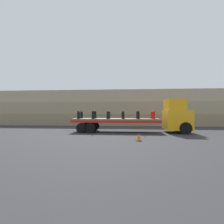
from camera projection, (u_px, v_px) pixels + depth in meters
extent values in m
plane|color=#2D2D30|center=(116.00, 132.00, 17.05)|extent=(120.00, 120.00, 0.00)
cube|color=gray|center=(120.00, 119.00, 25.42)|extent=(60.00, 3.00, 1.69)
cube|color=tan|center=(120.00, 108.00, 25.56)|extent=(60.00, 3.00, 1.69)
cube|color=tan|center=(120.00, 96.00, 25.70)|extent=(60.00, 3.00, 1.69)
cube|color=orange|center=(177.00, 120.00, 16.52)|extent=(2.26, 2.58, 1.80)
cube|color=orange|center=(175.00, 105.00, 16.53)|extent=(1.58, 2.37, 1.06)
cube|color=black|center=(184.00, 116.00, 16.46)|extent=(0.90, 2.27, 1.01)
cylinder|color=black|center=(186.00, 128.00, 15.26)|extent=(1.07, 0.28, 1.07)
cylinder|color=black|center=(178.00, 126.00, 17.70)|extent=(1.07, 0.28, 1.07)
cube|color=brown|center=(116.00, 119.00, 17.04)|extent=(8.33, 2.46, 0.15)
cube|color=red|center=(115.00, 122.00, 15.86)|extent=(8.33, 0.08, 0.20)
cube|color=red|center=(117.00, 120.00, 18.23)|extent=(8.33, 0.08, 0.20)
cylinder|color=black|center=(90.00, 128.00, 16.13)|extent=(0.94, 0.30, 0.94)
cylinder|color=black|center=(95.00, 126.00, 18.38)|extent=(0.94, 0.30, 0.94)
cylinder|color=black|center=(81.00, 128.00, 16.20)|extent=(0.94, 0.30, 0.94)
cylinder|color=black|center=(87.00, 126.00, 18.45)|extent=(0.94, 0.30, 0.94)
cylinder|color=black|center=(79.00, 118.00, 16.83)|extent=(0.33, 0.33, 0.03)
cylinder|color=black|center=(79.00, 116.00, 16.83)|extent=(0.26, 0.26, 0.57)
sphere|color=black|center=(79.00, 112.00, 16.82)|extent=(0.25, 0.25, 0.25)
cylinder|color=black|center=(78.00, 115.00, 16.63)|extent=(0.12, 0.13, 0.12)
cylinder|color=black|center=(79.00, 115.00, 17.02)|extent=(0.12, 0.13, 0.12)
cylinder|color=black|center=(81.00, 118.00, 17.90)|extent=(0.33, 0.33, 0.03)
cylinder|color=black|center=(81.00, 115.00, 17.90)|extent=(0.26, 0.26, 0.57)
sphere|color=black|center=(81.00, 112.00, 17.90)|extent=(0.25, 0.25, 0.25)
cylinder|color=black|center=(81.00, 115.00, 17.71)|extent=(0.12, 0.13, 0.12)
cylinder|color=black|center=(82.00, 115.00, 18.10)|extent=(0.12, 0.13, 0.12)
cylinder|color=black|center=(93.00, 119.00, 16.70)|extent=(0.33, 0.33, 0.03)
cylinder|color=black|center=(93.00, 116.00, 16.70)|extent=(0.26, 0.26, 0.57)
sphere|color=black|center=(93.00, 112.00, 16.70)|extent=(0.25, 0.25, 0.25)
cylinder|color=black|center=(93.00, 115.00, 16.50)|extent=(0.12, 0.13, 0.12)
cylinder|color=black|center=(93.00, 115.00, 16.89)|extent=(0.12, 0.13, 0.12)
cylinder|color=black|center=(95.00, 118.00, 17.77)|extent=(0.33, 0.33, 0.03)
cylinder|color=black|center=(95.00, 115.00, 17.77)|extent=(0.26, 0.26, 0.57)
sphere|color=black|center=(95.00, 112.00, 17.77)|extent=(0.25, 0.25, 0.25)
cylinder|color=black|center=(95.00, 115.00, 17.58)|extent=(0.12, 0.13, 0.12)
cylinder|color=black|center=(96.00, 115.00, 17.97)|extent=(0.12, 0.13, 0.12)
cylinder|color=black|center=(108.00, 119.00, 16.57)|extent=(0.33, 0.33, 0.03)
cylinder|color=black|center=(108.00, 116.00, 16.57)|extent=(0.26, 0.26, 0.57)
sphere|color=black|center=(108.00, 112.00, 16.57)|extent=(0.25, 0.25, 0.25)
cylinder|color=black|center=(108.00, 115.00, 16.37)|extent=(0.12, 0.13, 0.12)
cylinder|color=black|center=(108.00, 115.00, 16.76)|extent=(0.12, 0.13, 0.12)
cylinder|color=black|center=(109.00, 118.00, 17.65)|extent=(0.33, 0.33, 0.03)
cylinder|color=black|center=(109.00, 115.00, 17.64)|extent=(0.26, 0.26, 0.57)
sphere|color=black|center=(109.00, 112.00, 17.64)|extent=(0.25, 0.25, 0.25)
cylinder|color=black|center=(109.00, 115.00, 17.45)|extent=(0.12, 0.13, 0.12)
cylinder|color=black|center=(109.00, 115.00, 17.84)|extent=(0.12, 0.13, 0.12)
cylinder|color=black|center=(123.00, 119.00, 16.44)|extent=(0.33, 0.33, 0.03)
cylinder|color=black|center=(123.00, 116.00, 16.44)|extent=(0.26, 0.26, 0.57)
sphere|color=black|center=(123.00, 112.00, 16.44)|extent=(0.25, 0.25, 0.25)
cylinder|color=black|center=(123.00, 115.00, 16.24)|extent=(0.12, 0.13, 0.12)
cylinder|color=black|center=(123.00, 115.00, 16.64)|extent=(0.12, 0.13, 0.12)
cylinder|color=black|center=(123.00, 118.00, 17.52)|extent=(0.33, 0.33, 0.03)
cylinder|color=black|center=(123.00, 115.00, 17.52)|extent=(0.26, 0.26, 0.57)
sphere|color=black|center=(123.00, 112.00, 17.51)|extent=(0.25, 0.25, 0.25)
cylinder|color=black|center=(123.00, 115.00, 17.32)|extent=(0.12, 0.13, 0.12)
cylinder|color=black|center=(123.00, 115.00, 17.71)|extent=(0.12, 0.13, 0.12)
cylinder|color=black|center=(138.00, 119.00, 16.31)|extent=(0.33, 0.33, 0.03)
cylinder|color=black|center=(138.00, 116.00, 16.31)|extent=(0.26, 0.26, 0.57)
sphere|color=black|center=(138.00, 112.00, 16.31)|extent=(0.25, 0.25, 0.25)
cylinder|color=black|center=(138.00, 115.00, 16.11)|extent=(0.12, 0.13, 0.12)
cylinder|color=black|center=(138.00, 115.00, 16.51)|extent=(0.12, 0.13, 0.12)
cylinder|color=black|center=(137.00, 118.00, 17.39)|extent=(0.33, 0.33, 0.03)
cylinder|color=black|center=(137.00, 116.00, 17.39)|extent=(0.26, 0.26, 0.57)
sphere|color=black|center=(137.00, 112.00, 17.39)|extent=(0.25, 0.25, 0.25)
cylinder|color=black|center=(138.00, 115.00, 17.19)|extent=(0.12, 0.13, 0.12)
cylinder|color=black|center=(137.00, 115.00, 17.58)|extent=(0.12, 0.13, 0.12)
cylinder|color=red|center=(154.00, 119.00, 16.18)|extent=(0.33, 0.33, 0.03)
cylinder|color=red|center=(154.00, 116.00, 16.18)|extent=(0.26, 0.26, 0.57)
sphere|color=red|center=(154.00, 112.00, 16.18)|extent=(0.25, 0.25, 0.25)
cylinder|color=red|center=(154.00, 115.00, 15.98)|extent=(0.12, 0.13, 0.12)
cylinder|color=red|center=(153.00, 115.00, 16.38)|extent=(0.12, 0.13, 0.12)
cylinder|color=red|center=(152.00, 118.00, 17.26)|extent=(0.33, 0.33, 0.03)
cylinder|color=red|center=(152.00, 116.00, 17.26)|extent=(0.26, 0.26, 0.57)
sphere|color=red|center=(152.00, 112.00, 17.26)|extent=(0.25, 0.25, 0.25)
cylinder|color=red|center=(152.00, 115.00, 17.06)|extent=(0.12, 0.13, 0.12)
cylinder|color=red|center=(152.00, 115.00, 17.45)|extent=(0.12, 0.13, 0.12)
cube|color=yellow|center=(94.00, 111.00, 17.23)|extent=(0.05, 2.66, 0.01)
cube|color=yellow|center=(138.00, 111.00, 16.85)|extent=(0.05, 2.66, 0.01)
cube|color=black|center=(139.00, 141.00, 11.86)|extent=(0.42, 0.42, 0.03)
cone|color=orange|center=(139.00, 137.00, 11.86)|extent=(0.32, 0.32, 0.48)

